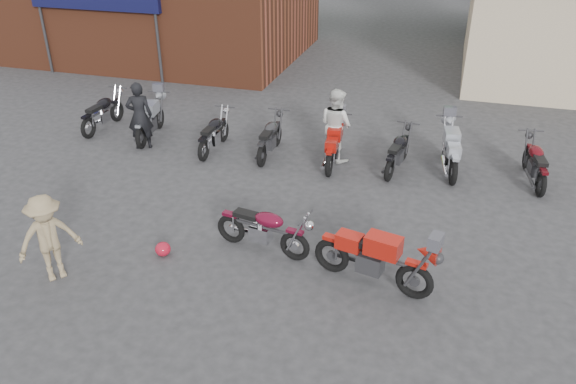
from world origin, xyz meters
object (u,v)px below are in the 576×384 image
(row_bike_7, at_px, (536,161))
(person_tan, at_px, (49,238))
(sportbike, at_px, (375,255))
(row_bike_0, at_px, (103,111))
(row_bike_6, at_px, (451,147))
(row_bike_1, at_px, (150,118))
(helmet, at_px, (163,249))
(person_dark, at_px, (140,116))
(row_bike_3, at_px, (270,136))
(row_bike_5, at_px, (398,150))
(row_bike_4, at_px, (334,142))
(row_bike_2, at_px, (214,132))
(person_light, at_px, (336,125))
(vintage_motorcycle, at_px, (264,227))

(row_bike_7, bearing_deg, person_tan, 119.38)
(sportbike, distance_m, row_bike_0, 9.87)
(row_bike_7, bearing_deg, sportbike, 141.40)
(row_bike_0, relative_size, row_bike_6, 0.93)
(row_bike_1, bearing_deg, helmet, -158.85)
(person_dark, bearing_deg, person_tan, 78.00)
(helmet, distance_m, row_bike_3, 4.92)
(row_bike_5, bearing_deg, row_bike_4, 102.24)
(sportbike, distance_m, row_bike_2, 6.65)
(helmet, bearing_deg, person_light, 67.50)
(sportbike, height_order, helmet, sportbike)
(helmet, xyz_separation_m, row_bike_6, (4.94, 5.27, 0.46))
(row_bike_2, height_order, row_bike_3, row_bike_3)
(row_bike_2, bearing_deg, row_bike_7, -87.04)
(person_tan, xyz_separation_m, row_bike_7, (8.32, 6.30, -0.27))
(sportbike, distance_m, row_bike_5, 4.72)
(person_tan, xyz_separation_m, row_bike_2, (0.50, 5.89, -0.28))
(row_bike_1, height_order, row_bike_5, row_bike_1)
(person_light, xyz_separation_m, row_bike_4, (0.04, -0.31, -0.35))
(row_bike_0, height_order, row_bike_3, row_bike_0)
(row_bike_6, xyz_separation_m, row_bike_7, (1.90, -0.11, -0.05))
(row_bike_3, bearing_deg, sportbike, -145.28)
(row_bike_6, bearing_deg, row_bike_0, 81.71)
(row_bike_5, bearing_deg, person_tan, 148.20)
(helmet, relative_size, row_bike_3, 0.16)
(helmet, xyz_separation_m, row_bike_0, (-4.60, 5.26, 0.42))
(row_bike_1, distance_m, row_bike_4, 5.18)
(person_dark, bearing_deg, vintage_motorcycle, 115.05)
(sportbike, bearing_deg, person_dark, 161.63)
(sportbike, bearing_deg, vintage_motorcycle, -178.42)
(helmet, bearing_deg, person_dark, 123.29)
(person_tan, relative_size, row_bike_2, 0.89)
(sportbike, relative_size, row_bike_0, 1.10)
(row_bike_1, xyz_separation_m, row_bike_7, (9.84, 0.09, -0.04))
(vintage_motorcycle, xyz_separation_m, row_bike_6, (3.17, 4.61, 0.05))
(helmet, height_order, row_bike_1, row_bike_1)
(person_tan, relative_size, row_bike_3, 0.87)
(row_bike_0, height_order, row_bike_5, row_bike_0)
(row_bike_0, distance_m, row_bike_6, 9.54)
(vintage_motorcycle, height_order, person_tan, person_tan)
(row_bike_3, bearing_deg, row_bike_7, -88.75)
(person_tan, height_order, row_bike_1, person_tan)
(sportbike, xyz_separation_m, row_bike_5, (-0.16, 4.72, -0.08))
(row_bike_0, bearing_deg, person_tan, -152.30)
(row_bike_5, height_order, row_bike_7, row_bike_7)
(vintage_motorcycle, xyz_separation_m, person_dark, (-4.65, 3.72, 0.35))
(row_bike_2, bearing_deg, vintage_motorcycle, -146.14)
(person_light, xyz_separation_m, row_bike_3, (-1.63, -0.28, -0.37))
(row_bike_3, xyz_separation_m, row_bike_5, (3.23, 0.07, -0.01))
(helmet, relative_size, person_dark, 0.16)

